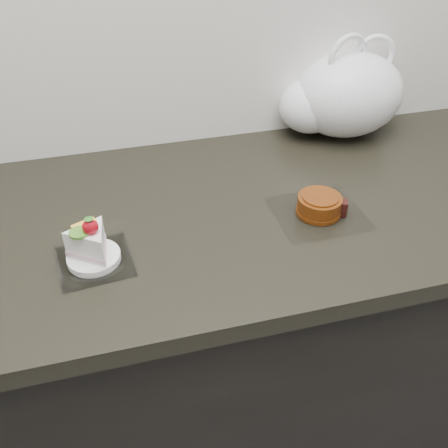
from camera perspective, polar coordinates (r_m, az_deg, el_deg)
name	(u,v)px	position (r m, az deg, el deg)	size (l,w,h in m)	color
counter	(210,347)	(1.36, -1.64, -13.92)	(2.04, 0.64, 0.90)	black
cake_tray	(92,250)	(0.93, -14.81, -2.92)	(0.14, 0.14, 0.10)	white
mooncake_wrap	(320,207)	(1.04, 10.89, 1.97)	(0.19, 0.18, 0.04)	white
plastic_bag	(341,96)	(1.33, 13.25, 14.02)	(0.33, 0.24, 0.26)	white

